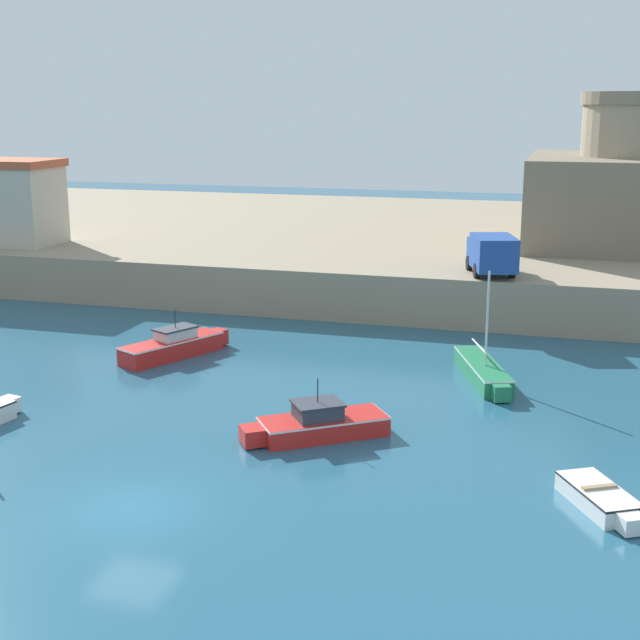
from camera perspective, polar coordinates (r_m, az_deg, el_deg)
name	(u,v)px	position (r m, az deg, el deg)	size (l,w,h in m)	color
ground_plane	(130,508)	(28.21, -12.05, -11.70)	(200.00, 200.00, 0.00)	#235670
quay_seawall	(406,244)	(68.59, 5.52, 4.85)	(120.00, 40.00, 2.77)	gray
dinghy_white_1	(601,498)	(28.76, 17.54, -10.83)	(2.68, 3.66, 0.68)	white
motorboat_red_2	(174,345)	(43.53, -9.30, -1.61)	(3.69, 5.88, 2.34)	red
sailboat_green_3	(483,371)	(40.05, 10.40, -3.21)	(3.19, 6.16, 4.96)	#237A4C
motorboat_red_4	(319,424)	(32.90, -0.09, -6.66)	(5.22, 4.31, 2.24)	red
fortress	(636,191)	(62.18, 19.54, 7.81)	(13.57, 13.57, 9.84)	#796C57
harbor_shed_near_wharf	(6,201)	(62.98, -19.48, 7.18)	(7.16, 4.40, 5.56)	#BCB29E
truck_on_quay	(492,253)	(49.47, 10.94, 4.24)	(3.20, 4.71, 2.20)	#234793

